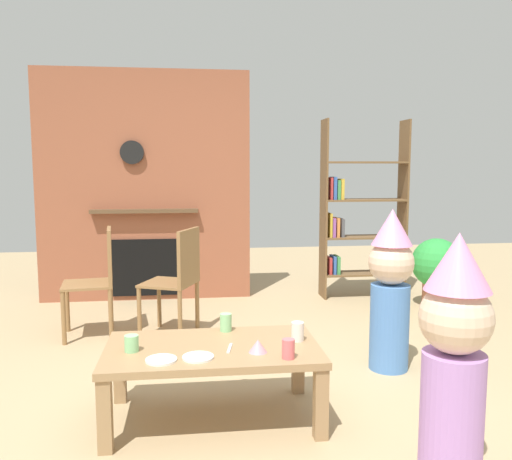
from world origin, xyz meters
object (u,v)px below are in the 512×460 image
paper_cup_center (298,331)px  child_in_pink (391,286)px  birthday_cake_slice (258,346)px  paper_cup_near_right (132,343)px  paper_cup_near_left (288,349)px  paper_plate_rear (198,357)px  paper_cup_far_left (226,322)px  dining_chair_middle (179,275)px  paper_plate_front (161,360)px  potted_plant_tall (436,267)px  dining_chair_left (99,275)px  bookshelf (356,216)px  child_with_cone_hat (454,355)px  coffee_table (213,357)px

paper_cup_center → child_in_pink: child_in_pink is taller
birthday_cake_slice → paper_cup_center: bearing=32.9°
paper_cup_near_right → birthday_cake_slice: bearing=-8.3°
paper_cup_near_left → paper_plate_rear: paper_cup_near_left is taller
paper_cup_far_left → child_in_pink: bearing=16.2°
paper_cup_far_left → dining_chair_middle: dining_chair_middle is taller
paper_plate_front → potted_plant_tall: potted_plant_tall is taller
paper_cup_near_left → potted_plant_tall: (1.96, 2.39, -0.06)m
paper_cup_near_left → paper_plate_rear: 0.47m
dining_chair_left → potted_plant_tall: 3.25m
bookshelf → paper_cup_near_left: 3.21m
dining_chair_middle → paper_cup_far_left: bearing=126.7°
child_in_pink → potted_plant_tall: (1.09, 1.55, -0.18)m
paper_cup_near_left → paper_cup_center: 0.29m
paper_cup_near_left → paper_plate_front: 0.65m
paper_cup_near_right → potted_plant_tall: (2.77, 2.18, -0.06)m
paper_cup_near_left → dining_chair_left: bearing=124.0°
paper_cup_near_right → paper_cup_center: size_ratio=0.82×
bookshelf → paper_cup_near_left: bearing=-113.8°
paper_cup_far_left → child_with_cone_hat: (0.92, -1.02, 0.12)m
child_with_cone_hat → paper_cup_near_left: bearing=-2.6°
coffee_table → dining_chair_left: bearing=118.3°
bookshelf → paper_cup_near_right: bearing=-127.8°
child_in_pink → dining_chair_middle: (-1.46, 0.93, -0.08)m
coffee_table → child_with_cone_hat: child_with_cone_hat is taller
child_with_cone_hat → dining_chair_middle: 2.59m
paper_plate_front → child_with_cone_hat: bearing=-23.7°
paper_cup_near_left → child_with_cone_hat: (0.63, -0.52, 0.13)m
dining_chair_left → paper_plate_front: bearing=100.6°
paper_cup_center → dining_chair_middle: bearing=115.0°
paper_cup_center → paper_cup_near_right: bearing=-176.1°
bookshelf → dining_chair_middle: (-1.88, -1.15, -0.37)m
paper_cup_near_right → paper_plate_front: (0.16, -0.16, -0.04)m
paper_cup_near_right → potted_plant_tall: potted_plant_tall is taller
coffee_table → paper_cup_near_right: 0.45m
dining_chair_middle → child_with_cone_hat: bearing=141.3°
paper_plate_rear → dining_chair_middle: bearing=94.3°
coffee_table → paper_cup_center: size_ratio=10.90×
bookshelf → paper_plate_rear: bearing=-121.5°
coffee_table → child_in_pink: 1.41m
bookshelf → birthday_cake_slice: bookshelf is taller
birthday_cake_slice → paper_cup_far_left: bearing=110.2°
paper_plate_front → birthday_cake_slice: bearing=7.5°
bookshelf → dining_chair_middle: bearing=-148.5°
paper_cup_far_left → dining_chair_left: bearing=125.4°
coffee_table → bookshelf: bearing=58.1°
paper_cup_center → paper_cup_far_left: (-0.39, 0.23, -0.00)m
paper_cup_near_left → paper_cup_far_left: 0.58m
paper_cup_center → dining_chair_middle: (-0.70, 1.49, 0.04)m
bookshelf → birthday_cake_slice: bearing=-117.0°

